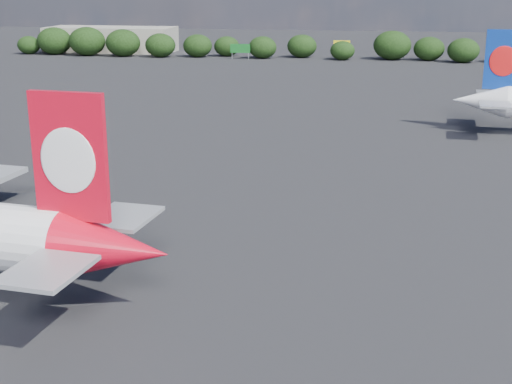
# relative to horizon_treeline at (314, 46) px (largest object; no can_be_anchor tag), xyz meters

# --- Properties ---
(ground) EXTENTS (500.00, 500.00, 0.00)m
(ground) POSITION_rel_horizon_treeline_xyz_m (-4.02, -119.72, -3.80)
(ground) COLOR black
(ground) RESTS_ON ground
(terminal_building) EXTENTS (42.00, 16.00, 8.00)m
(terminal_building) POSITION_rel_horizon_treeline_xyz_m (-69.02, 12.28, 0.20)
(terminal_building) COLOR gray
(terminal_building) RESTS_ON ground
(highway_sign) EXTENTS (6.00, 0.30, 4.50)m
(highway_sign) POSITION_rel_horizon_treeline_xyz_m (-22.02, -3.72, -0.67)
(highway_sign) COLOR #125E1E
(highway_sign) RESTS_ON ground
(billboard_yellow) EXTENTS (5.00, 0.30, 5.50)m
(billboard_yellow) POSITION_rel_horizon_treeline_xyz_m (7.98, 2.28, 0.07)
(billboard_yellow) COLOR yellow
(billboard_yellow) RESTS_ON ground
(horizon_treeline) EXTENTS (201.27, 15.39, 8.92)m
(horizon_treeline) POSITION_rel_horizon_treeline_xyz_m (0.00, 0.00, 0.00)
(horizon_treeline) COLOR black
(horizon_treeline) RESTS_ON ground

